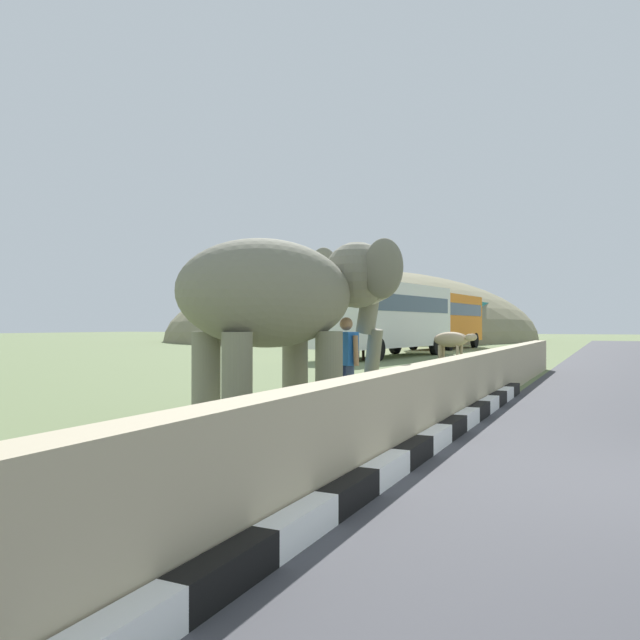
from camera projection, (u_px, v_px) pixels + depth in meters
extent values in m
cube|color=black|center=(225.00, 573.00, 3.43)|extent=(0.90, 0.20, 0.24)
cube|color=white|center=(299.00, 526.00, 4.25)|extent=(0.90, 0.20, 0.24)
cube|color=black|center=(349.00, 494.00, 5.06)|extent=(0.90, 0.20, 0.24)
cube|color=white|center=(386.00, 471.00, 5.87)|extent=(0.90, 0.20, 0.24)
cube|color=black|center=(414.00, 453.00, 6.68)|extent=(0.90, 0.20, 0.24)
cube|color=white|center=(435.00, 439.00, 7.49)|extent=(0.90, 0.20, 0.24)
cube|color=black|center=(453.00, 428.00, 8.30)|extent=(0.90, 0.20, 0.24)
cube|color=white|center=(467.00, 419.00, 9.11)|extent=(0.90, 0.20, 0.24)
cube|color=black|center=(479.00, 411.00, 9.93)|extent=(0.90, 0.20, 0.24)
cube|color=white|center=(489.00, 405.00, 10.74)|extent=(0.90, 0.20, 0.24)
cube|color=black|center=(498.00, 399.00, 11.55)|extent=(0.90, 0.20, 0.24)
cube|color=white|center=(505.00, 394.00, 12.36)|extent=(0.90, 0.20, 0.24)
cube|color=black|center=(512.00, 390.00, 13.17)|extent=(0.90, 0.20, 0.24)
cube|color=tan|center=(433.00, 398.00, 8.53)|extent=(28.00, 0.36, 1.00)
cylinder|color=slate|center=(295.00, 372.00, 10.44)|extent=(0.44, 0.44, 1.42)
cylinder|color=slate|center=(329.00, 376.00, 9.74)|extent=(0.44, 0.44, 1.42)
cylinder|color=slate|center=(206.00, 378.00, 9.37)|extent=(0.44, 0.44, 1.42)
cylinder|color=slate|center=(237.00, 382.00, 8.67)|extent=(0.44, 0.44, 1.42)
ellipsoid|color=slate|center=(269.00, 293.00, 9.57)|extent=(3.49, 2.77, 1.70)
sphere|color=slate|center=(357.00, 275.00, 10.75)|extent=(1.16, 1.16, 1.16)
ellipsoid|color=#D84C8C|center=(369.00, 267.00, 10.94)|extent=(0.60, 0.73, 0.44)
ellipsoid|color=slate|center=(322.00, 275.00, 11.27)|extent=(0.60, 0.92, 1.00)
ellipsoid|color=slate|center=(383.00, 268.00, 10.06)|extent=(0.60, 0.92, 1.00)
cylinder|color=slate|center=(369.00, 307.00, 10.93)|extent=(0.54, 0.63, 1.00)
cylinder|color=slate|center=(374.00, 351.00, 11.00)|extent=(0.40, 0.45, 0.83)
cone|color=beige|center=(356.00, 301.00, 11.11)|extent=(0.37, 0.57, 0.22)
cone|color=beige|center=(378.00, 300.00, 10.68)|extent=(0.37, 0.57, 0.22)
cylinder|color=navy|center=(343.00, 388.00, 10.76)|extent=(0.15, 0.15, 0.82)
cylinder|color=navy|center=(350.00, 389.00, 10.60)|extent=(0.15, 0.15, 0.82)
cube|color=#1E59B2|center=(346.00, 349.00, 10.69)|extent=(0.40, 0.47, 0.58)
cylinder|color=#9E7251|center=(337.00, 350.00, 10.89)|extent=(0.13, 0.14, 0.52)
cylinder|color=#9E7251|center=(356.00, 351.00, 10.48)|extent=(0.13, 0.15, 0.52)
sphere|color=#9E7251|center=(346.00, 324.00, 10.69)|extent=(0.23, 0.23, 0.23)
cube|color=silver|center=(387.00, 315.00, 29.50)|extent=(10.12, 3.85, 3.00)
cube|color=#3F5160|center=(387.00, 304.00, 29.50)|extent=(9.35, 3.78, 0.76)
cylinder|color=black|center=(395.00, 344.00, 32.75)|extent=(1.03, 0.44, 1.00)
cylinder|color=black|center=(436.00, 345.00, 31.47)|extent=(1.03, 0.44, 1.00)
cylinder|color=black|center=(332.00, 348.00, 27.49)|extent=(1.03, 0.44, 1.00)
cylinder|color=black|center=(377.00, 349.00, 26.21)|extent=(1.03, 0.44, 1.00)
cube|color=orange|center=(445.00, 318.00, 40.14)|extent=(8.59, 3.20, 3.00)
cube|color=#3F5160|center=(445.00, 310.00, 40.14)|extent=(7.93, 3.18, 0.76)
cylinder|color=black|center=(442.00, 340.00, 43.03)|extent=(1.02, 0.38, 1.00)
cylinder|color=black|center=(475.00, 340.00, 41.86)|extent=(1.02, 0.38, 1.00)
cylinder|color=black|center=(413.00, 342.00, 38.38)|extent=(1.02, 0.38, 1.00)
cylinder|color=black|center=(449.00, 342.00, 37.22)|extent=(1.02, 0.38, 1.00)
cube|color=teal|center=(466.00, 320.00, 51.56)|extent=(10.23, 3.21, 3.00)
cube|color=#3F5160|center=(466.00, 313.00, 51.56)|extent=(9.43, 3.20, 0.76)
cylinder|color=black|center=(463.00, 337.00, 54.91)|extent=(1.02, 0.37, 1.00)
cylinder|color=black|center=(489.00, 337.00, 53.77)|extent=(1.02, 0.37, 1.00)
cylinder|color=black|center=(440.00, 338.00, 49.31)|extent=(1.02, 0.37, 1.00)
cylinder|color=black|center=(468.00, 338.00, 48.17)|extent=(1.02, 0.37, 1.00)
cylinder|color=tan|center=(461.00, 352.00, 27.31)|extent=(0.12, 0.12, 0.65)
cylinder|color=tan|center=(462.00, 352.00, 26.96)|extent=(0.12, 0.12, 0.65)
cylinder|color=tan|center=(441.00, 352.00, 27.49)|extent=(0.12, 0.12, 0.65)
cylinder|color=tan|center=(441.00, 352.00, 27.14)|extent=(0.12, 0.12, 0.65)
ellipsoid|color=tan|center=(451.00, 339.00, 27.23)|extent=(0.95, 1.60, 0.66)
ellipsoid|color=tan|center=(473.00, 337.00, 27.05)|extent=(0.35, 0.45, 0.32)
cylinder|color=tan|center=(462.00, 353.00, 26.63)|extent=(0.12, 0.12, 0.65)
cylinder|color=tan|center=(457.00, 353.00, 26.37)|extent=(0.12, 0.12, 0.65)
cylinder|color=tan|center=(444.00, 352.00, 27.24)|extent=(0.12, 0.12, 0.65)
cylinder|color=tan|center=(439.00, 352.00, 26.98)|extent=(0.12, 0.12, 0.65)
ellipsoid|color=tan|center=(450.00, 340.00, 26.81)|extent=(1.01, 1.61, 0.66)
ellipsoid|color=tan|center=(469.00, 338.00, 26.18)|extent=(0.37, 0.46, 0.32)
cylinder|color=#473323|center=(342.00, 352.00, 26.97)|extent=(0.12, 0.12, 0.65)
cylinder|color=#473323|center=(348.00, 352.00, 27.24)|extent=(0.12, 0.12, 0.65)
cylinder|color=#473323|center=(358.00, 353.00, 26.36)|extent=(0.12, 0.12, 0.65)
cylinder|color=#473323|center=(363.00, 353.00, 26.62)|extent=(0.12, 0.12, 0.65)
ellipsoid|color=#473323|center=(353.00, 340.00, 26.80)|extent=(1.03, 1.61, 0.66)
ellipsoid|color=#473323|center=(337.00, 337.00, 27.44)|extent=(0.37, 0.46, 0.32)
ellipsoid|color=#787457|center=(358.00, 340.00, 66.09)|extent=(45.93, 36.74, 14.65)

